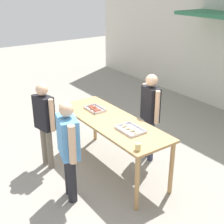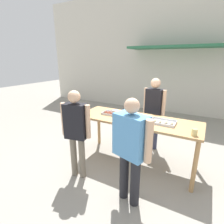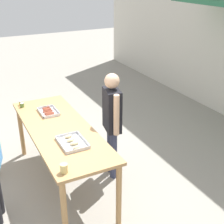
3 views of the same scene
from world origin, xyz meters
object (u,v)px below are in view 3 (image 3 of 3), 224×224
food_tray_sausages (48,112)px  person_server_behind_table (112,117)px  condiment_jar_mustard (21,103)px  beer_cup (64,168)px  condiment_jar_ketchup (22,105)px  food_tray_buns (72,142)px

food_tray_sausages → person_server_behind_table: size_ratio=0.23×
condiment_jar_mustard → person_server_behind_table: person_server_behind_table is taller
condiment_jar_mustard → person_server_behind_table: size_ratio=0.04×
beer_cup → condiment_jar_ketchup: bearing=-179.6°
food_tray_sausages → beer_cup: size_ratio=3.66×
condiment_jar_mustard → condiment_jar_ketchup: size_ratio=1.00×
food_tray_buns → condiment_jar_ketchup: (-1.43, -0.31, 0.02)m
beer_cup → person_server_behind_table: size_ratio=0.06×
food_tray_sausages → beer_cup: 1.59m
food_tray_sausages → person_server_behind_table: person_server_behind_table is taller
food_tray_buns → food_tray_sausages: bearing=-179.9°
condiment_jar_ketchup → person_server_behind_table: size_ratio=0.04×
beer_cup → person_server_behind_table: (-0.91, 1.04, -0.00)m
person_server_behind_table → condiment_jar_ketchup: bearing=-123.7°
food_tray_buns → beer_cup: bearing=-28.8°
food_tray_sausages → person_server_behind_table: (0.65, 0.75, 0.03)m
beer_cup → food_tray_buns: bearing=151.2°
condiment_jar_ketchup → person_server_behind_table: bearing=45.2°
food_tray_sausages → food_tray_buns: size_ratio=0.88×
food_tray_sausages → condiment_jar_mustard: condiment_jar_mustard is taller
person_server_behind_table → food_tray_buns: bearing=-51.7°
food_tray_sausages → condiment_jar_ketchup: (-0.40, -0.30, 0.02)m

